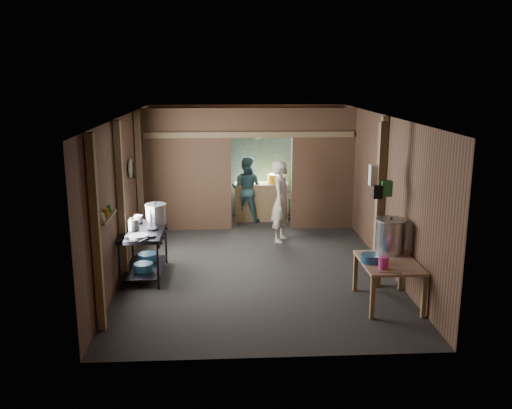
{
  "coord_description": "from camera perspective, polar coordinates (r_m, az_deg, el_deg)",
  "views": [
    {
      "loc": [
        -0.53,
        -9.54,
        3.31
      ],
      "look_at": [
        0.0,
        -0.2,
        1.1
      ],
      "focal_mm": 39.21,
      "sensor_mm": 36.0,
      "label": 1
    }
  ],
  "objects": [
    {
      "name": "wall_right",
      "position": [
        10.14,
        12.73,
        1.52
      ],
      "size": [
        0.0,
        7.0,
        2.6
      ],
      "primitive_type": "cube",
      "color": "brown",
      "rests_on": "ground"
    },
    {
      "name": "post_left_a",
      "position": [
        7.42,
        -15.99,
        -2.97
      ],
      "size": [
        0.1,
        0.12,
        2.6
      ],
      "primitive_type": "cube",
      "color": "#917A53",
      "rests_on": "floor"
    },
    {
      "name": "knife",
      "position": [
        7.88,
        13.5,
        -6.78
      ],
      "size": [
        0.3,
        0.11,
        0.01
      ],
      "primitive_type": "cube",
      "rotation": [
        0.0,
        0.0,
        -0.25
      ],
      "color": "silver",
      "rests_on": "prep_table"
    },
    {
      "name": "stock_pot",
      "position": [
        8.69,
        13.54,
        -3.2
      ],
      "size": [
        0.6,
        0.6,
        0.54
      ],
      "primitive_type": null,
      "rotation": [
        0.0,
        0.0,
        -0.34
      ],
      "color": "silver",
      "rests_on": "prep_table"
    },
    {
      "name": "partition_right",
      "position": [
        12.1,
        6.83,
        3.63
      ],
      "size": [
        1.35,
        0.1,
        2.6
      ],
      "primitive_type": "cube",
      "color": "brown",
      "rests_on": "floor"
    },
    {
      "name": "pan_lid_big",
      "position": [
        10.22,
        -12.69,
        3.61
      ],
      "size": [
        0.03,
        0.34,
        0.34
      ],
      "primitive_type": "cylinder",
      "rotation": [
        0.0,
        1.57,
        0.0
      ],
      "color": "gray",
      "rests_on": "wall_left"
    },
    {
      "name": "cross_beam",
      "position": [
        11.77,
        -0.65,
        7.14
      ],
      "size": [
        4.4,
        0.12,
        0.12
      ],
      "primitive_type": "cube",
      "color": "#917A53",
      "rests_on": "wall_left"
    },
    {
      "name": "stove_saucepan",
      "position": [
        9.87,
        -12.01,
        -1.41
      ],
      "size": [
        0.23,
        0.23,
        0.11
      ],
      "primitive_type": "cylinder",
      "rotation": [
        0.0,
        0.0,
        -0.38
      ],
      "color": "silver",
      "rests_on": "gas_range"
    },
    {
      "name": "gas_range",
      "position": [
        9.47,
        -11.32,
        -4.87
      ],
      "size": [
        0.7,
        1.36,
        0.8
      ],
      "primitive_type": null,
      "color": "black",
      "rests_on": "floor"
    },
    {
      "name": "jar_yellow",
      "position": [
        7.84,
        -15.08,
        -0.79
      ],
      "size": [
        0.08,
        0.08,
        0.1
      ],
      "primitive_type": "cylinder",
      "color": "#BF8106",
      "rests_on": "wall_shelf"
    },
    {
      "name": "jar_green",
      "position": [
        8.05,
        -14.77,
        -0.41
      ],
      "size": [
        0.06,
        0.06,
        0.1
      ],
      "primitive_type": "cylinder",
      "color": "#278942",
      "rests_on": "wall_shelf"
    },
    {
      "name": "wall_left",
      "position": [
        9.9,
        -13.18,
        1.22
      ],
      "size": [
        0.0,
        7.0,
        2.6
      ],
      "primitive_type": "cube",
      "color": "brown",
      "rests_on": "ground"
    },
    {
      "name": "frying_pan",
      "position": [
        8.89,
        -11.86,
        -3.21
      ],
      "size": [
        0.51,
        0.61,
        0.07
      ],
      "primitive_type": null,
      "rotation": [
        0.0,
        0.0,
        -0.43
      ],
      "color": "gray",
      "rests_on": "gas_range"
    },
    {
      "name": "wall_front",
      "position": [
        6.39,
        1.68,
        -5.05
      ],
      "size": [
        4.5,
        0.0,
        2.6
      ],
      "primitive_type": "cube",
      "color": "brown",
      "rests_on": "ground"
    },
    {
      "name": "ceiling",
      "position": [
        9.59,
        -0.07,
        9.04
      ],
      "size": [
        4.5,
        7.0,
        0.0
      ],
      "primitive_type": "cube",
      "color": "#282422",
      "rests_on": "ground"
    },
    {
      "name": "bag_white",
      "position": [
        8.78,
        12.21,
        2.95
      ],
      "size": [
        0.22,
        0.15,
        0.32
      ],
      "primitive_type": "cube",
      "color": "silver",
      "rests_on": "post_free"
    },
    {
      "name": "stove_pot_large",
      "position": [
        9.65,
        -10.17,
        -0.99
      ],
      "size": [
        0.4,
        0.4,
        0.36
      ],
      "primitive_type": null,
      "rotation": [
        0.0,
        0.0,
        -0.1
      ],
      "color": "silver",
      "rests_on": "gas_range"
    },
    {
      "name": "bag_black",
      "position": [
        8.67,
        12.29,
        1.26
      ],
      "size": [
        0.14,
        0.1,
        0.2
      ],
      "primitive_type": "cube",
      "color": "black",
      "rests_on": "post_free"
    },
    {
      "name": "post_free",
      "position": [
        8.81,
        12.51,
        -0.22
      ],
      "size": [
        0.12,
        0.12,
        2.6
      ],
      "primitive_type": "cube",
      "color": "#917A53",
      "rests_on": "floor"
    },
    {
      "name": "post_left_b",
      "position": [
        9.12,
        -13.58,
        0.18
      ],
      "size": [
        0.1,
        0.12,
        2.6
      ],
      "primitive_type": "cube",
      "color": "#917A53",
      "rests_on": "floor"
    },
    {
      "name": "stove_pot_med",
      "position": [
        9.36,
        -12.49,
        -2.05
      ],
      "size": [
        0.29,
        0.29,
        0.2
      ],
      "primitive_type": null,
      "rotation": [
        0.0,
        0.0,
        -0.28
      ],
      "color": "silver",
      "rests_on": "gas_range"
    },
    {
      "name": "post_right",
      "position": [
        9.94,
        12.66,
        1.29
      ],
      "size": [
        0.1,
        0.12,
        2.6
      ],
      "primitive_type": "cube",
      "color": "#917A53",
      "rests_on": "floor"
    },
    {
      "name": "partition_left",
      "position": [
        11.94,
        -7.03,
        3.49
      ],
      "size": [
        1.85,
        0.1,
        2.6
      ],
      "primitive_type": "cube",
      "color": "brown",
      "rests_on": "floor"
    },
    {
      "name": "cook",
      "position": [
        11.13,
        2.64,
        0.33
      ],
      "size": [
        0.59,
        0.7,
        1.63
      ],
      "primitive_type": "imported",
      "rotation": [
        0.0,
        0.0,
        1.19
      ],
      "color": "beige",
      "rests_on": "floor"
    },
    {
      "name": "bag_green",
      "position": [
        8.71,
        13.16,
        1.61
      ],
      "size": [
        0.16,
        0.12,
        0.24
      ],
      "primitive_type": "cube",
      "color": "#278942",
      "rests_on": "post_free"
    },
    {
      "name": "red_cup",
      "position": [
        12.73,
        -0.88,
        2.46
      ],
      "size": [
        0.12,
        0.12,
        0.14
      ],
      "primitive_type": "cylinder",
      "color": "#AE3828",
      "rests_on": "back_counter"
    },
    {
      "name": "wall_clock",
      "position": [
        13.04,
        0.2,
        7.08
      ],
      "size": [
        0.2,
        0.03,
        0.2
      ],
      "primitive_type": "cylinder",
      "rotation": [
        1.57,
        0.0,
        0.0
      ],
      "color": "silver",
      "rests_on": "wall_back"
    },
    {
      "name": "prep_table",
      "position": [
        8.46,
        13.3,
        -7.75
      ],
      "size": [
        0.8,
        1.1,
        0.65
      ],
      "primitive_type": null,
      "color": "#A27A5D",
      "rests_on": "floor"
    },
    {
      "name": "post_left_c",
      "position": [
        11.05,
        -11.79,
        2.53
      ],
      "size": [
        0.1,
        0.12,
        2.6
      ],
      "primitive_type": "cube",
      "color": "#917A53",
      "rests_on": "floor"
    },
    {
      "name": "blue_tub_front",
      "position": [
        9.35,
        -11.43,
        -6.28
      ],
      "size": [
        0.31,
        0.31,
        0.13
      ],
      "primitive_type": "cylinder",
      "color": "navy",
      "rests_on": "gas_range"
    },
    {
      "name": "worker_back",
      "position": [
        12.68,
        -0.98,
        1.6
      ],
      "size": [
        0.87,
        0.77,
        1.48
      ],
      "primitive_type": "imported",
      "rotation": [
        0.0,
        0.0,
        2.81
      ],
      "color": "#3A6971",
      "rests_on": "floor"
    },
    {
      "name": "pan_lid_small",
      "position": [
        10.63,
        -12.32,
        3.45
      ],
      "size": [
        0.03,
        0.3,
        0.3
      ],
      "primitive_type": "cylinder",
      "rotation": [
        0.0,
        1.57,
        0.0
      ],
      "color": "black",
      "rests_on": "wall_left"
    },
    {
      "name": "wash_basin",
      "position": [
        8.25,
        11.66,
        -5.38
      ],
      "size": [
        0.38,
        0.38,
        0.11
      ],
      "primitive_type": "cylinder",
      "rotation": [
        0.0,
        0.0,
        0.32
      ],
      "color": "navy",
      "rests_on": "prep_table"
    },
    {
      "name": "partition_header",
      "position": [
        11.81,
        0.56,
        8.38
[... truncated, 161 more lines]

